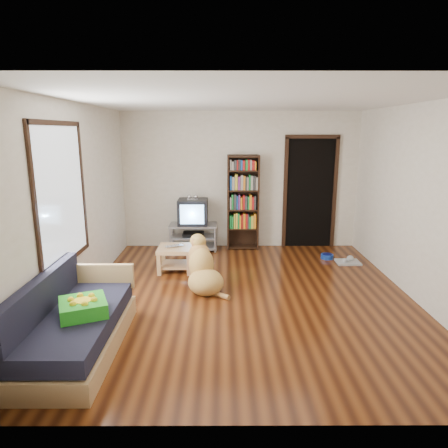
{
  "coord_description": "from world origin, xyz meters",
  "views": [
    {
      "loc": [
        -0.34,
        -5.16,
        2.23
      ],
      "look_at": [
        -0.32,
        0.54,
        0.9
      ],
      "focal_mm": 32.0,
      "sensor_mm": 36.0,
      "label": 1
    }
  ],
  "objects_px": {
    "tv_stand": "(193,236)",
    "crt_tv": "(193,211)",
    "sofa": "(74,326)",
    "green_cushion": "(83,307)",
    "grey_rag": "(348,262)",
    "bookshelf": "(243,197)",
    "laptop": "(175,247)",
    "dog": "(203,270)",
    "coffee_table": "(175,254)",
    "dog_bowl": "(327,256)"
  },
  "relations": [
    {
      "from": "tv_stand",
      "to": "sofa",
      "type": "height_order",
      "value": "sofa"
    },
    {
      "from": "tv_stand",
      "to": "crt_tv",
      "type": "xyz_separation_m",
      "value": [
        0.0,
        0.02,
        0.47
      ]
    },
    {
      "from": "laptop",
      "to": "dog",
      "type": "height_order",
      "value": "dog"
    },
    {
      "from": "grey_rag",
      "to": "coffee_table",
      "type": "relative_size",
      "value": 0.73
    },
    {
      "from": "green_cushion",
      "to": "bookshelf",
      "type": "bearing_deg",
      "value": 41.32
    },
    {
      "from": "tv_stand",
      "to": "coffee_table",
      "type": "distance_m",
      "value": 1.22
    },
    {
      "from": "green_cushion",
      "to": "dog_bowl",
      "type": "height_order",
      "value": "green_cushion"
    },
    {
      "from": "dog_bowl",
      "to": "grey_rag",
      "type": "relative_size",
      "value": 0.55
    },
    {
      "from": "grey_rag",
      "to": "coffee_table",
      "type": "bearing_deg",
      "value": -172.97
    },
    {
      "from": "bookshelf",
      "to": "coffee_table",
      "type": "bearing_deg",
      "value": -131.88
    },
    {
      "from": "dog_bowl",
      "to": "laptop",
      "type": "bearing_deg",
      "value": -166.33
    },
    {
      "from": "crt_tv",
      "to": "dog",
      "type": "height_order",
      "value": "crt_tv"
    },
    {
      "from": "green_cushion",
      "to": "grey_rag",
      "type": "height_order",
      "value": "green_cushion"
    },
    {
      "from": "sofa",
      "to": "crt_tv",
      "type": "bearing_deg",
      "value": 75.07
    },
    {
      "from": "grey_rag",
      "to": "tv_stand",
      "type": "xyz_separation_m",
      "value": [
        -2.74,
        0.83,
        0.25
      ]
    },
    {
      "from": "crt_tv",
      "to": "tv_stand",
      "type": "bearing_deg",
      "value": -90.0
    },
    {
      "from": "tv_stand",
      "to": "bookshelf",
      "type": "xyz_separation_m",
      "value": [
        0.95,
        0.09,
        0.73
      ]
    },
    {
      "from": "dog_bowl",
      "to": "tv_stand",
      "type": "relative_size",
      "value": 0.24
    },
    {
      "from": "laptop",
      "to": "crt_tv",
      "type": "xyz_separation_m",
      "value": [
        0.21,
        1.25,
        0.33
      ]
    },
    {
      "from": "sofa",
      "to": "dog",
      "type": "bearing_deg",
      "value": 52.76
    },
    {
      "from": "grey_rag",
      "to": "dog",
      "type": "xyz_separation_m",
      "value": [
        -2.46,
        -1.15,
        0.28
      ]
    },
    {
      "from": "sofa",
      "to": "grey_rag",
      "type": "bearing_deg",
      "value": 37.01
    },
    {
      "from": "green_cushion",
      "to": "sofa",
      "type": "relative_size",
      "value": 0.25
    },
    {
      "from": "dog_bowl",
      "to": "grey_rag",
      "type": "bearing_deg",
      "value": -39.81
    },
    {
      "from": "laptop",
      "to": "sofa",
      "type": "xyz_separation_m",
      "value": [
        -0.77,
        -2.4,
        -0.15
      ]
    },
    {
      "from": "green_cushion",
      "to": "laptop",
      "type": "xyz_separation_m",
      "value": [
        0.64,
        2.44,
        -0.08
      ]
    },
    {
      "from": "laptop",
      "to": "coffee_table",
      "type": "height_order",
      "value": "laptop"
    },
    {
      "from": "grey_rag",
      "to": "bookshelf",
      "type": "distance_m",
      "value": 2.24
    },
    {
      "from": "green_cushion",
      "to": "coffee_table",
      "type": "distance_m",
      "value": 2.56
    },
    {
      "from": "grey_rag",
      "to": "sofa",
      "type": "bearing_deg",
      "value": -142.99
    },
    {
      "from": "tv_stand",
      "to": "grey_rag",
      "type": "bearing_deg",
      "value": -16.96
    },
    {
      "from": "green_cushion",
      "to": "coffee_table",
      "type": "xyz_separation_m",
      "value": [
        0.64,
        2.47,
        -0.21
      ]
    },
    {
      "from": "laptop",
      "to": "coffee_table",
      "type": "relative_size",
      "value": 0.55
    },
    {
      "from": "dog",
      "to": "laptop",
      "type": "bearing_deg",
      "value": 122.56
    },
    {
      "from": "tv_stand",
      "to": "bookshelf",
      "type": "bearing_deg",
      "value": 5.63
    },
    {
      "from": "green_cushion",
      "to": "dog_bowl",
      "type": "relative_size",
      "value": 2.02
    },
    {
      "from": "green_cushion",
      "to": "tv_stand",
      "type": "relative_size",
      "value": 0.49
    },
    {
      "from": "crt_tv",
      "to": "sofa",
      "type": "relative_size",
      "value": 0.32
    },
    {
      "from": "coffee_table",
      "to": "dog",
      "type": "bearing_deg",
      "value": -58.44
    },
    {
      "from": "green_cushion",
      "to": "coffee_table",
      "type": "relative_size",
      "value": 0.81
    },
    {
      "from": "laptop",
      "to": "dog_bowl",
      "type": "height_order",
      "value": "laptop"
    },
    {
      "from": "bookshelf",
      "to": "green_cushion",
      "type": "bearing_deg",
      "value": -115.56
    },
    {
      "from": "tv_stand",
      "to": "coffee_table",
      "type": "relative_size",
      "value": 1.64
    },
    {
      "from": "tv_stand",
      "to": "bookshelf",
      "type": "relative_size",
      "value": 0.5
    },
    {
      "from": "dog_bowl",
      "to": "dog",
      "type": "relative_size",
      "value": 0.25
    },
    {
      "from": "crt_tv",
      "to": "coffee_table",
      "type": "xyz_separation_m",
      "value": [
        -0.21,
        -1.22,
        -0.46
      ]
    },
    {
      "from": "dog_bowl",
      "to": "dog",
      "type": "bearing_deg",
      "value": -147.03
    },
    {
      "from": "bookshelf",
      "to": "sofa",
      "type": "xyz_separation_m",
      "value": [
        -1.92,
        -3.72,
        -0.74
      ]
    },
    {
      "from": "bookshelf",
      "to": "sofa",
      "type": "height_order",
      "value": "bookshelf"
    },
    {
      "from": "bookshelf",
      "to": "sofa",
      "type": "relative_size",
      "value": 1.0
    }
  ]
}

